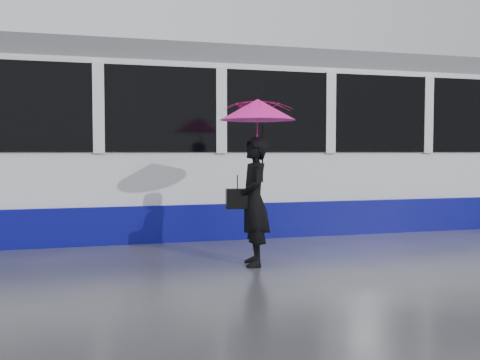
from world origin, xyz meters
name	(u,v)px	position (x,y,z in m)	size (l,w,h in m)	color
ground	(263,253)	(0.00, 0.00, 0.00)	(90.00, 90.00, 0.00)	#2E2E33
rails	(224,229)	(0.00, 2.50, 0.01)	(34.00, 1.51, 0.02)	#3F3D38
tram	(127,145)	(-1.84, 2.50, 1.64)	(26.00, 2.56, 3.35)	white
woman	(254,201)	(-0.39, -0.81, 0.85)	(0.62, 0.41, 1.70)	black
umbrella	(258,124)	(-0.34, -0.81, 1.86)	(1.11, 1.11, 1.15)	#F2145A
handbag	(237,199)	(-0.61, -0.79, 0.89)	(0.32, 0.17, 0.44)	black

